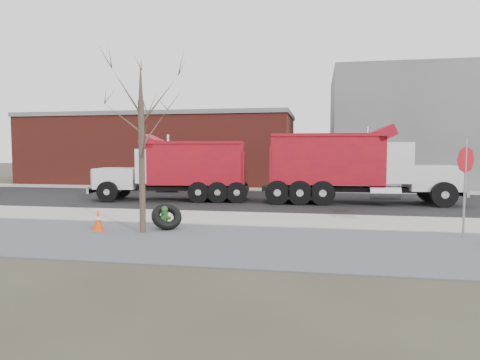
% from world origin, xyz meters
% --- Properties ---
extents(ground, '(120.00, 120.00, 0.00)m').
position_xyz_m(ground, '(0.00, 0.00, 0.00)').
color(ground, '#383328').
rests_on(ground, ground).
extents(gravel_verge, '(60.00, 5.00, 0.03)m').
position_xyz_m(gravel_verge, '(0.00, -3.50, 0.01)').
color(gravel_verge, slate).
rests_on(gravel_verge, ground).
extents(sidewalk, '(60.00, 2.50, 0.06)m').
position_xyz_m(sidewalk, '(0.00, 0.25, 0.03)').
color(sidewalk, '#9E9B93').
rests_on(sidewalk, ground).
extents(curb, '(60.00, 0.15, 0.11)m').
position_xyz_m(curb, '(0.00, 1.55, 0.06)').
color(curb, '#9E9B93').
rests_on(curb, ground).
extents(road, '(60.00, 9.40, 0.02)m').
position_xyz_m(road, '(0.00, 6.30, 0.01)').
color(road, black).
rests_on(road, ground).
extents(far_sidewalk, '(60.00, 2.00, 0.06)m').
position_xyz_m(far_sidewalk, '(0.00, 12.00, 0.03)').
color(far_sidewalk, '#9E9B93').
rests_on(far_sidewalk, ground).
extents(building_grey, '(12.00, 10.00, 8.00)m').
position_xyz_m(building_grey, '(9.00, 18.00, 4.00)').
color(building_grey, gray).
rests_on(building_grey, ground).
extents(building_brick, '(20.20, 8.20, 5.30)m').
position_xyz_m(building_brick, '(-10.00, 17.00, 2.65)').
color(building_brick, maroon).
rests_on(building_brick, ground).
extents(bare_tree, '(3.20, 3.20, 5.20)m').
position_xyz_m(bare_tree, '(-3.20, -2.60, 3.30)').
color(bare_tree, '#382D23').
rests_on(bare_tree, ground).
extents(fire_hydrant, '(0.43, 0.42, 0.75)m').
position_xyz_m(fire_hydrant, '(-2.76, -1.92, 0.35)').
color(fire_hydrant, '#2C6426').
rests_on(fire_hydrant, ground).
extents(truck_tire, '(1.27, 1.24, 0.89)m').
position_xyz_m(truck_tire, '(-2.68, -1.94, 0.43)').
color(truck_tire, black).
rests_on(truck_tire, ground).
extents(stop_sign, '(0.62, 0.52, 2.87)m').
position_xyz_m(stop_sign, '(6.15, -1.63, 1.95)').
color(stop_sign, gray).
rests_on(stop_sign, ground).
extents(traffic_cone_near, '(0.36, 0.36, 0.69)m').
position_xyz_m(traffic_cone_near, '(-4.66, -2.62, 0.34)').
color(traffic_cone_near, '#FA4207').
rests_on(traffic_cone_near, ground).
extents(dump_truck_red_a, '(9.02, 2.84, 3.62)m').
position_xyz_m(dump_truck_red_a, '(3.56, 6.07, 1.84)').
color(dump_truck_red_a, black).
rests_on(dump_truck_red_a, ground).
extents(dump_truck_red_b, '(7.76, 3.12, 3.25)m').
position_xyz_m(dump_truck_red_b, '(-4.79, 5.67, 1.66)').
color(dump_truck_red_b, black).
rests_on(dump_truck_red_b, ground).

